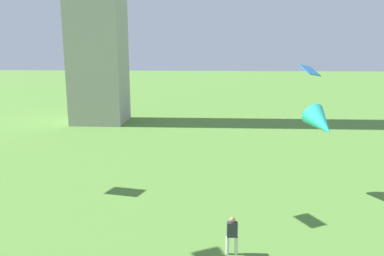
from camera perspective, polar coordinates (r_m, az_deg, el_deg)
name	(u,v)px	position (r m, az deg, el deg)	size (l,w,h in m)	color
person_2	(232,233)	(16.38, 5.74, -14.71)	(0.49, 0.25, 1.59)	silver
kite_flying_3	(310,70)	(27.53, 16.47, 7.88)	(1.61, 1.74, 0.83)	#2975BC
kite_flying_5	(321,123)	(21.90, 17.92, 0.65)	(1.97, 2.46, 1.91)	#2DCABA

